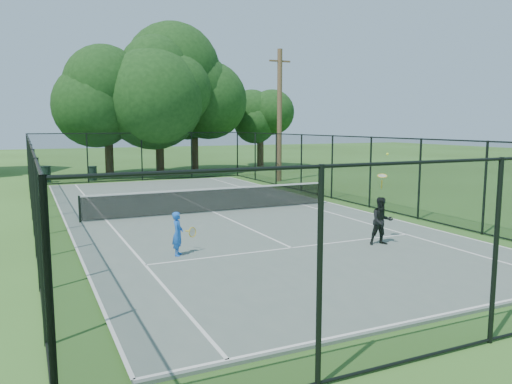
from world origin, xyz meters
name	(u,v)px	position (x,y,z in m)	size (l,w,h in m)	color
ground	(213,213)	(0.00, 0.00, 0.00)	(120.00, 120.00, 0.00)	#30501B
tennis_court	(213,213)	(0.00, 0.00, 0.03)	(11.00, 24.00, 0.06)	slate
tennis_net	(213,199)	(0.00, 0.00, 0.58)	(10.08, 0.08, 0.95)	black
fence	(213,176)	(0.00, 0.00, 1.50)	(13.10, 26.10, 3.00)	black
tree_near_left	(107,101)	(-1.47, 16.41, 5.07)	(6.32, 6.32, 8.25)	#332114
tree_near_mid	(158,89)	(1.91, 16.01, 5.92)	(7.34, 7.34, 9.60)	#332114
tree_near_right	(194,104)	(5.00, 17.78, 4.98)	(5.68, 5.68, 7.84)	#332114
tree_far_right	(260,119)	(11.36, 19.60, 3.98)	(4.87, 4.87, 6.44)	#332114
trash_bin_left	(46,174)	(-5.55, 14.28, 0.51)	(0.58, 0.58, 1.01)	black
trash_bin_right	(92,173)	(-2.86, 14.28, 0.45)	(0.58, 0.58, 0.90)	black
utility_pole	(280,115)	(7.63, 9.00, 4.06)	(1.40, 0.30, 8.00)	#4C3823
player_blue	(178,234)	(-3.10, -5.81, 0.64)	(0.80, 0.50, 1.17)	blue
player_black	(382,221)	(2.54, -7.12, 0.75)	(0.81, 0.83, 2.62)	black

